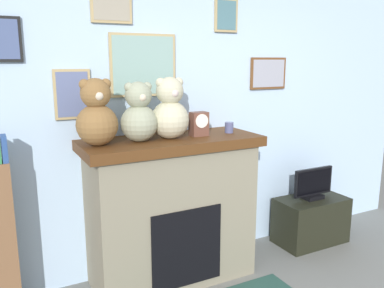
% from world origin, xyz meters
% --- Properties ---
extents(back_wall, '(5.20, 0.15, 2.60)m').
position_xyz_m(back_wall, '(-0.01, 2.00, 1.31)').
color(back_wall, '#B0CEEB').
rests_on(back_wall, ground_plane).
extents(fireplace, '(1.44, 0.61, 1.22)m').
position_xyz_m(fireplace, '(-0.37, 1.66, 0.62)').
color(fireplace, gray).
rests_on(fireplace, ground_plane).
extents(tv_stand, '(0.71, 0.40, 0.46)m').
position_xyz_m(tv_stand, '(1.17, 1.64, 0.23)').
color(tv_stand, black).
rests_on(tv_stand, ground_plane).
extents(television, '(0.46, 0.14, 0.32)m').
position_xyz_m(television, '(1.17, 1.64, 0.61)').
color(television, black).
rests_on(television, tv_stand).
extents(candle_jar, '(0.07, 0.07, 0.09)m').
position_xyz_m(candle_jar, '(0.16, 1.64, 1.27)').
color(candle_jar, '#4C517A').
rests_on(candle_jar, fireplace).
extents(mantel_clock, '(0.14, 0.10, 0.19)m').
position_xyz_m(mantel_clock, '(-0.13, 1.64, 1.32)').
color(mantel_clock, brown).
rests_on(mantel_clock, fireplace).
extents(teddy_bear_grey, '(0.30, 0.30, 0.49)m').
position_xyz_m(teddy_bear_grey, '(-0.96, 1.64, 1.44)').
color(teddy_bear_grey, brown).
rests_on(teddy_bear_grey, fireplace).
extents(teddy_bear_tan, '(0.28, 0.28, 0.45)m').
position_xyz_m(teddy_bear_tan, '(-0.64, 1.64, 1.42)').
color(teddy_bear_tan, gray).
rests_on(teddy_bear_tan, fireplace).
extents(teddy_bear_brown, '(0.30, 0.30, 0.48)m').
position_xyz_m(teddy_bear_brown, '(-0.39, 1.64, 1.44)').
color(teddy_bear_brown, '#BFB998').
rests_on(teddy_bear_brown, fireplace).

